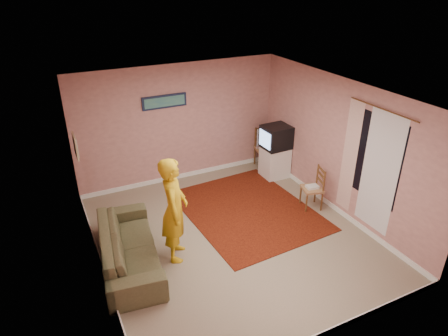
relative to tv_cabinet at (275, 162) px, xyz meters
name	(u,v)px	position (x,y,z in m)	size (l,w,h in m)	color
ground	(231,236)	(-1.95, -1.64, -0.36)	(5.00, 5.00, 0.00)	gray
wall_back	(179,124)	(-1.95, 0.86, 0.94)	(4.50, 0.02, 2.60)	tan
wall_front	(330,260)	(-1.95, -4.14, 0.94)	(4.50, 0.02, 2.60)	tan
wall_left	(92,202)	(-4.20, -1.64, 0.94)	(0.02, 5.00, 2.60)	tan
wall_right	(338,147)	(0.30, -1.64, 0.94)	(0.02, 5.00, 2.60)	tan
ceiling	(232,94)	(-1.95, -1.64, 2.24)	(4.50, 5.00, 0.02)	silver
baseboard_back	(182,176)	(-1.95, 0.85, -0.31)	(4.50, 0.02, 0.10)	white
baseboard_front	(318,336)	(-1.95, -4.13, -0.31)	(4.50, 0.02, 0.10)	white
baseboard_left	(104,270)	(-4.19, -1.64, -0.31)	(0.02, 5.00, 0.10)	white
baseboard_right	(330,204)	(0.29, -1.64, -0.31)	(0.02, 5.00, 0.10)	white
window	(375,158)	(0.29, -2.54, 1.09)	(0.01, 1.10, 1.50)	black
curtain_sheer	(379,173)	(0.28, -2.69, 0.89)	(0.01, 0.75, 2.10)	silver
curtain_floral	(350,157)	(0.26, -1.99, 0.89)	(0.01, 0.35, 2.10)	white
curtain_rod	(383,109)	(0.25, -2.54, 1.96)	(0.02, 0.02, 1.40)	brown
picture_back	(165,102)	(-2.25, 0.83, 1.49)	(0.95, 0.04, 0.28)	#141C37
picture_left	(76,146)	(-4.17, -0.04, 1.19)	(0.04, 0.38, 0.42)	#C1B284
area_rug	(248,210)	(-1.27, -1.04, -0.35)	(2.28, 2.85, 0.02)	black
tv_cabinet	(275,162)	(0.00, 0.00, 0.00)	(0.56, 0.51, 0.71)	silver
crt_tv	(276,137)	(-0.01, 0.00, 0.61)	(0.61, 0.55, 0.51)	black
chair_a	(265,144)	(0.05, 0.53, 0.23)	(0.51, 0.49, 0.52)	#A67E50
dvd_player	(265,147)	(0.05, 0.53, 0.16)	(0.35, 0.25, 0.06)	#B1B1B6
blue_throw	(265,136)	(0.05, 0.56, 0.41)	(0.39, 0.05, 0.41)	#84B1D9
chair_b	(313,184)	(-0.08, -1.47, 0.17)	(0.46, 0.47, 0.47)	#A67E50
game_console	(312,187)	(-0.08, -1.47, 0.11)	(0.23, 0.17, 0.05)	silver
sofa	(129,246)	(-3.75, -1.57, -0.04)	(2.17, 0.85, 0.63)	brown
person	(174,210)	(-3.01, -1.72, 0.54)	(0.65, 0.43, 1.78)	gold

